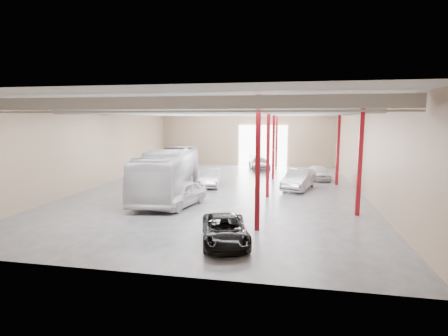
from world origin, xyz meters
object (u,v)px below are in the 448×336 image
(car_row_c, at_px, (259,164))
(car_right_near, at_px, (299,179))
(car_row_a, at_px, (180,194))
(car_right_far, at_px, (319,172))
(black_sedan, at_px, (225,230))
(car_row_b, at_px, (210,177))
(coach_bus, at_px, (169,172))

(car_row_c, height_order, car_right_near, car_right_near)
(car_row_a, bearing_deg, car_right_far, 65.17)
(car_row_c, bearing_deg, black_sedan, -102.98)
(car_row_a, xyz_separation_m, car_right_near, (7.95, 7.29, -0.00))
(car_right_near, bearing_deg, black_sedan, -88.33)
(car_row_c, bearing_deg, car_right_near, -82.46)
(car_row_a, xyz_separation_m, car_right_far, (9.95, 12.49, -0.14))
(car_right_near, height_order, car_right_far, car_right_near)
(car_row_b, bearing_deg, black_sedan, -83.22)
(coach_bus, height_order, car_row_c, coach_bus)
(car_row_a, bearing_deg, coach_bus, 133.87)
(car_row_b, bearing_deg, car_right_far, 18.83)
(car_right_far, bearing_deg, car_right_near, -120.60)
(car_row_a, distance_m, car_row_b, 7.38)
(car_row_b, distance_m, car_right_near, 7.60)
(car_row_b, xyz_separation_m, car_right_far, (9.61, 5.13, -0.05))
(car_row_c, bearing_deg, car_row_b, -122.07)
(car_row_a, relative_size, car_right_near, 0.97)
(car_row_a, bearing_deg, car_row_b, 101.04)
(coach_bus, height_order, car_right_near, coach_bus)
(coach_bus, relative_size, car_right_far, 3.09)
(car_row_b, distance_m, car_right_far, 10.89)
(car_row_a, xyz_separation_m, car_row_c, (3.70, 17.87, -0.11))
(car_right_far, bearing_deg, coach_bus, -152.22)
(black_sedan, height_order, car_right_near, car_right_near)
(car_right_far, bearing_deg, car_row_c, 129.81)
(car_row_b, bearing_deg, car_row_a, -101.93)
(car_right_near, bearing_deg, car_right_far, 85.66)
(car_row_a, height_order, car_row_c, car_row_a)
(coach_bus, xyz_separation_m, car_right_far, (11.93, 9.09, -1.05))
(car_right_near, bearing_deg, car_row_a, -120.70)
(car_row_c, relative_size, car_right_far, 1.23)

